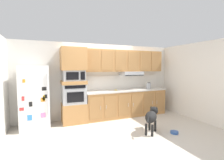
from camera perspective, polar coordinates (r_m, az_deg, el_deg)
The scene contains 17 objects.
ground_plane at distance 4.98m, azimuth -0.03°, elevation -15.65°, with size 9.60×9.60×0.00m, color beige.
back_kitchen_wall at distance 5.73m, azimuth -4.25°, elevation -0.17°, with size 6.20×0.12×2.50m, color silver.
side_panel_right at distance 6.31m, azimuth 24.19°, elevation -0.13°, with size 0.12×7.10×2.50m, color white.
refrigerator at distance 5.08m, azimuth -25.25°, elevation -5.39°, with size 0.76×0.73×1.76m.
oven_base_cabinet at distance 5.33m, azimuth -13.01°, elevation -11.02°, with size 0.74×0.62×0.60m, color #B77F47.
built_in_oven at distance 5.20m, azimuth -13.13°, elevation -4.63°, with size 0.70×0.62×0.60m.
appliance_mid_shelf at distance 5.16m, azimuth -13.20°, elevation -0.79°, with size 0.74×0.62×0.10m, color #B77F47.
microwave at distance 5.14m, azimuth -13.23°, elevation 1.54°, with size 0.64×0.54×0.32m.
appliance_upper_cabinet at distance 5.14m, azimuth -13.34°, elevation 7.11°, with size 0.74×0.62×0.68m, color #B77F47.
lower_cabinet_run at distance 5.85m, azimuth 5.04°, elevation -8.10°, with size 2.90×0.63×0.88m.
countertop_slab at distance 5.77m, azimuth 5.05°, elevation -3.64°, with size 2.94×0.64×0.04m, color beige.
backsplash_panel at distance 6.00m, azimuth 3.80°, elevation -0.73°, with size 2.94×0.02×0.50m, color silver.
upper_cabinet_with_hood at distance 5.84m, azimuth 4.69°, elevation 6.31°, with size 2.90×0.48×0.88m.
screwdriver at distance 5.62m, azimuth 1.40°, elevation -3.49°, with size 0.16×0.15×0.03m.
electric_kettle at distance 6.17m, azimuth 12.61°, elevation -1.95°, with size 0.17×0.17×0.24m.
dog at distance 4.53m, azimuth 13.62°, elevation -12.14°, with size 0.75×0.67×0.64m.
dog_food_bowl at distance 4.73m, azimuth 20.87°, elevation -16.62°, with size 0.20×0.20×0.06m.
Camera 1 is at (-1.78, -4.32, 1.71)m, focal length 26.28 mm.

